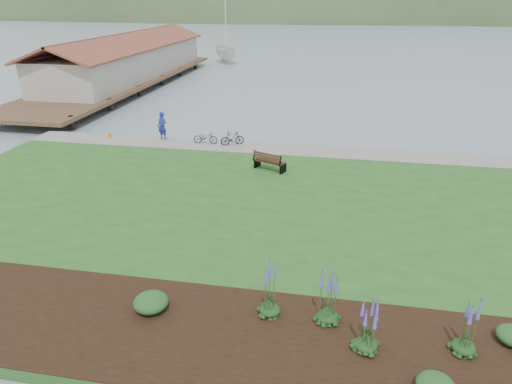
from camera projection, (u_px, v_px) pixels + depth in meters
ground at (276, 203)px, 21.65m from camera, size 600.00×600.00×0.00m
lawn at (270, 218)px, 19.77m from camera, size 34.00×20.00×0.40m
shoreline_path at (292, 150)px, 27.71m from camera, size 34.00×2.20×0.03m
garden_bed at (337, 349)px, 12.15m from camera, size 24.00×4.40×0.04m
far_hillside at (392, 20)px, 171.68m from camera, size 580.00×80.00×38.00m
pier_pavilion at (128, 60)px, 48.73m from camera, size 8.00×36.00×5.40m
park_bench at (269, 161)px, 24.30m from camera, size 1.84×1.34×1.06m
person at (162, 124)px, 29.24m from camera, size 0.90×0.75×2.14m
bicycle_a at (206, 137)px, 28.74m from camera, size 0.55×1.55×0.81m
bicycle_b at (232, 138)px, 28.44m from camera, size 1.04×1.53×0.90m
sailboat at (227, 63)px, 65.62m from camera, size 14.57×14.65×28.15m
pannier at (109, 136)px, 29.93m from camera, size 0.27×0.36×0.34m
echium_0 at (368, 327)px, 11.83m from camera, size 0.62×0.62×1.74m
echium_1 at (468, 330)px, 11.74m from camera, size 0.62×0.62×1.95m
echium_4 at (270, 290)px, 13.10m from camera, size 0.62×0.62×2.24m
echium_5 at (329, 299)px, 12.87m from camera, size 0.62×0.62×1.91m
shrub_0 at (151, 302)px, 13.54m from camera, size 1.04×1.04×0.52m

